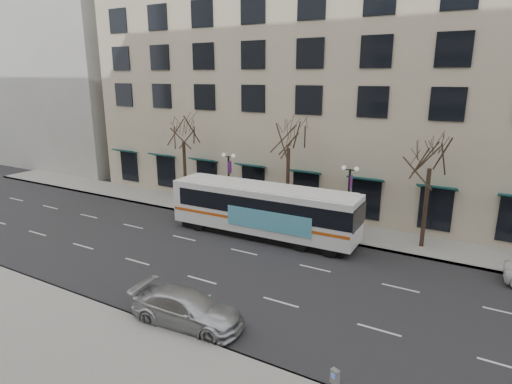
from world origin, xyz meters
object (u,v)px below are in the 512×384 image
Objects in this scene: pay_station at (335,379)px; tree_far_mid at (289,136)px; tree_far_left at (183,130)px; tree_far_right at (431,154)px; lamp_post_right at (349,198)px; lamp_post_left at (229,181)px; city_bus at (264,209)px; silver_car at (188,309)px.

tree_far_mid is at bearing 144.42° from pay_station.
tree_far_left is 20.00m from tree_far_right.
tree_far_mid is 1.64× the size of lamp_post_right.
lamp_post_right is (10.00, 0.00, 0.00)m from lamp_post_left.
tree_far_right is 6.11m from lamp_post_right.
tree_far_mid is 0.62× the size of city_bus.
tree_far_left is 20.18m from silver_car.
tree_far_left is 10.00m from tree_far_mid.
city_bus reaches higher than pay_station.
lamp_post_left is 0.38× the size of city_bus.
city_bus is 12.01m from silver_car.
tree_far_left is 0.60× the size of city_bus.
lamp_post_left is (5.01, -0.60, -3.75)m from tree_far_left.
lamp_post_right is 5.96m from city_bus.
tree_far_left is 6.29m from lamp_post_left.
tree_far_right is 11.61m from city_bus.
tree_far_left is 1.60× the size of lamp_post_right.
tree_far_right reaches higher than lamp_post_left.
tree_far_mid is 6.41m from lamp_post_right.
tree_far_left is 15.48m from lamp_post_right.
city_bus is 16.71m from pay_station.
tree_far_right is at bearing 113.21° from pay_station.
lamp_post_right is at bearing -6.83° from tree_far_mid.
lamp_post_left reaches higher than silver_car.
silver_car is 7.85m from pay_station.
lamp_post_right is 3.80× the size of pay_station.
silver_car is (2.36, -11.71, -1.25)m from city_bus.
pay_station is (14.80, -16.02, -1.80)m from lamp_post_left.
tree_far_mid is (10.00, 0.00, 0.21)m from tree_far_left.
lamp_post_left is 3.80× the size of pay_station.
tree_far_right reaches higher than lamp_post_right.
tree_far_mid is at bearing 3.51° from silver_car.
lamp_post_right is (5.01, -0.60, -3.96)m from tree_far_mid.
tree_far_mid reaches higher than city_bus.
tree_far_mid reaches higher than tree_far_right.
city_bus is (-5.24, -2.69, -0.91)m from lamp_post_right.
tree_far_mid reaches higher than pay_station.
tree_far_right is 15.40m from lamp_post_left.
lamp_post_right reaches higher than silver_car.
tree_far_left is at bearing 160.07° from city_bus.
pay_station is (19.81, -16.62, -5.56)m from tree_far_left.
lamp_post_left is (-14.99, -0.60, -3.48)m from tree_far_right.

